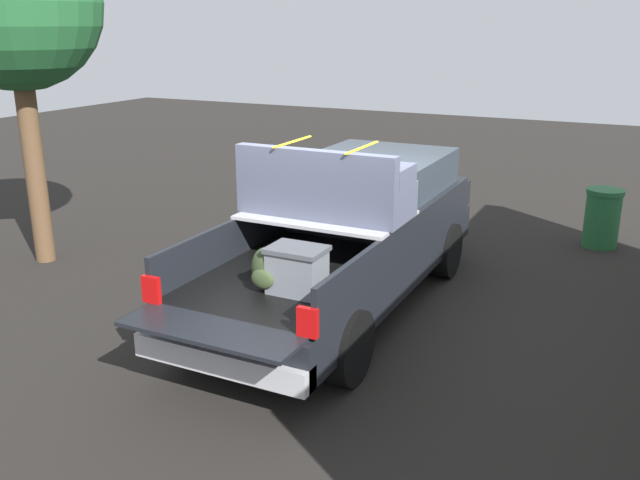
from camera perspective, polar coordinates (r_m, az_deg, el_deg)
name	(u,v)px	position (r m, az deg, el deg)	size (l,w,h in m)	color
ground_plane	(340,307)	(9.03, 1.70, -5.63)	(40.00, 40.00, 0.00)	black
pickup_truck	(353,231)	(9.01, 2.75, 0.77)	(6.05, 2.06, 2.23)	black
tree_background	(14,6)	(11.06, -24.23, 17.43)	(2.46, 2.46, 5.08)	brown
trash_can	(602,218)	(12.23, 22.52, 1.73)	(0.60, 0.60, 0.98)	#1E592D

